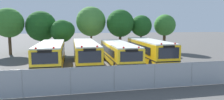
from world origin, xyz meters
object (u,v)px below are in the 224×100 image
tree_5 (141,26)px  tree_1 (41,26)px  tree_2 (63,31)px  tree_6 (165,26)px  school_bus_2 (119,52)px  tree_3 (90,22)px  tree_4 (121,23)px  school_bus_3 (149,50)px  tree_0 (9,23)px  school_bus_1 (86,52)px  school_bus_0 (51,54)px

tree_5 → tree_1: bearing=172.1°
tree_2 → tree_6: (16.39, 0.23, 0.71)m
school_bus_2 → tree_3: size_ratio=1.42×
tree_5 → tree_6: tree_6 is taller
tree_4 → tree_1: bearing=170.6°
school_bus_3 → tree_4: tree_4 is taller
school_bus_2 → tree_4: (2.55, 9.11, 3.33)m
tree_3 → school_bus_3: bearing=-59.5°
tree_6 → school_bus_2: bearing=-138.0°
tree_3 → tree_6: (12.24, -1.14, -0.63)m
tree_3 → tree_6: 12.30m
tree_0 → tree_3: tree_3 is taller
school_bus_2 → tree_2: bearing=-54.1°
tree_4 → tree_6: 7.59m
tree_0 → tree_5: bearing=-3.7°
school_bus_1 → school_bus_2: bearing=179.6°
school_bus_2 → tree_3: tree_3 is taller
school_bus_0 → tree_6: bearing=-152.5°
school_bus_0 → tree_6: tree_6 is taller
school_bus_3 → tree_1: 17.44m
school_bus_2 → tree_1: 15.00m
tree_2 → school_bus_0: bearing=-97.3°
school_bus_3 → tree_6: (6.37, 8.83, 2.78)m
school_bus_0 → tree_0: tree_0 is taller
school_bus_1 → tree_5: 13.37m
tree_0 → tree_4: (16.48, -1.14, -0.02)m
tree_0 → tree_2: bearing=-10.1°
school_bus_3 → tree_6: 11.24m
school_bus_0 → tree_4: size_ratio=1.52×
tree_5 → tree_6: 4.28m
tree_4 → tree_6: bearing=0.1°
tree_4 → tree_5: 3.34m
school_bus_2 → tree_0: (-13.92, 10.25, 3.36)m
school_bus_0 → tree_0: 12.49m
school_bus_3 → tree_4: bearing=-80.8°
tree_0 → tree_6: size_ratio=1.12×
school_bus_0 → tree_3: (5.28, 10.13, 3.47)m
school_bus_3 → tree_2: bearing=-39.2°
tree_2 → tree_5: (12.12, 0.09, 0.64)m
tree_2 → tree_5: 12.14m
tree_3 → tree_2: bearing=-161.8°
tree_6 → tree_2: bearing=-179.2°
school_bus_2 → tree_3: bearing=-77.7°
school_bus_1 → tree_4: bearing=-124.3°
tree_1 → tree_5: size_ratio=1.10×
tree_2 → tree_3: (4.16, 1.36, 1.34)m
school_bus_3 → tree_1: bearing=-37.6°
school_bus_0 → school_bus_2: (7.39, -0.13, -0.06)m
school_bus_0 → school_bus_1: school_bus_1 is taller
tree_0 → tree_2: size_ratio=1.33×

